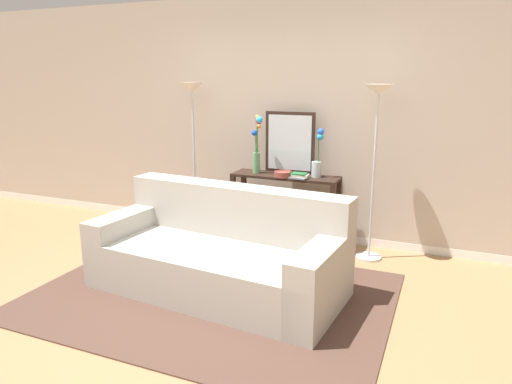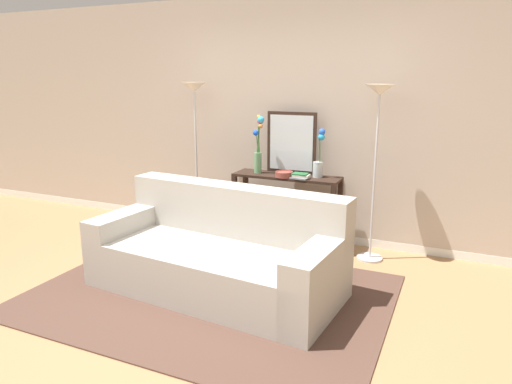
% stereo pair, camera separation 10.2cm
% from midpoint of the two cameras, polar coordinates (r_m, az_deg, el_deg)
% --- Properties ---
extents(ground_plane, '(16.00, 16.00, 0.02)m').
position_cam_midpoint_polar(ground_plane, '(3.78, -7.53, -15.43)').
color(ground_plane, '#9E754C').
extents(back_wall, '(12.00, 0.15, 2.71)m').
position_cam_midpoint_polar(back_wall, '(5.36, 4.16, 8.70)').
color(back_wall, white).
rests_on(back_wall, ground).
extents(area_rug, '(2.98, 2.15, 0.01)m').
position_cam_midpoint_polar(area_rug, '(4.13, -6.21, -12.42)').
color(area_rug, '#51382D').
rests_on(area_rug, ground).
extents(couch, '(2.25, 1.15, 0.88)m').
position_cam_midpoint_polar(couch, '(4.14, -5.15, -7.77)').
color(couch, '#ADA89E').
rests_on(couch, ground).
extents(console_table, '(1.18, 0.34, 0.79)m').
position_cam_midpoint_polar(console_table, '(5.15, 2.99, -0.67)').
color(console_table, black).
rests_on(console_table, ground).
extents(floor_lamp_left, '(0.28, 0.28, 1.77)m').
position_cam_midpoint_polar(floor_lamp_left, '(5.42, -8.24, 9.10)').
color(floor_lamp_left, silver).
rests_on(floor_lamp_left, ground).
extents(floor_lamp_right, '(0.28, 0.28, 1.76)m').
position_cam_midpoint_polar(floor_lamp_right, '(4.71, 13.89, 8.05)').
color(floor_lamp_right, silver).
rests_on(floor_lamp_right, ground).
extents(wall_mirror, '(0.56, 0.02, 0.67)m').
position_cam_midpoint_polar(wall_mirror, '(5.16, 3.57, 6.02)').
color(wall_mirror, black).
rests_on(wall_mirror, console_table).
extents(vase_tall_flowers, '(0.11, 0.12, 0.64)m').
position_cam_midpoint_polar(vase_tall_flowers, '(5.14, -0.43, 5.78)').
color(vase_tall_flowers, '#669E6B').
rests_on(vase_tall_flowers, console_table).
extents(vase_short_flowers, '(0.12, 0.10, 0.52)m').
position_cam_midpoint_polar(vase_short_flowers, '(4.98, 6.94, 4.09)').
color(vase_short_flowers, silver).
rests_on(vase_short_flowers, console_table).
extents(fruit_bowl, '(0.19, 0.19, 0.06)m').
position_cam_midpoint_polar(fruit_bowl, '(4.99, 2.73, 2.21)').
color(fruit_bowl, brown).
rests_on(fruit_bowl, console_table).
extents(book_stack, '(0.20, 0.16, 0.06)m').
position_cam_midpoint_polar(book_stack, '(4.93, 4.73, 1.97)').
color(book_stack, slate).
rests_on(book_stack, console_table).
extents(book_row_under_console, '(0.45, 0.17, 0.13)m').
position_cam_midpoint_polar(book_row_under_console, '(5.38, 0.30, -5.39)').
color(book_row_under_console, silver).
rests_on(book_row_under_console, ground).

